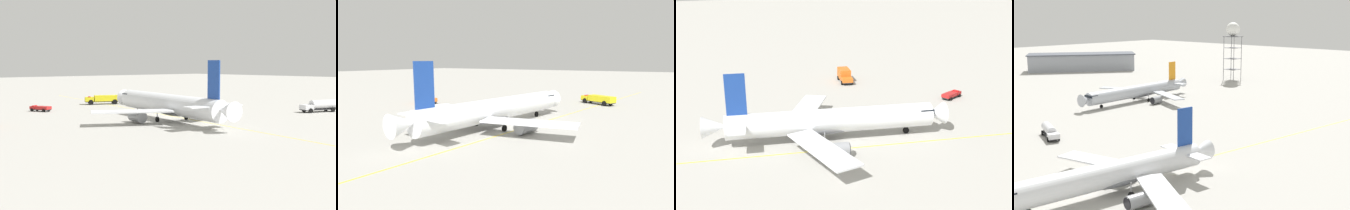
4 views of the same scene
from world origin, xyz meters
TOP-DOWN VIEW (x-y plane):
  - ground_plane at (0.00, 0.00)m, footprint 600.00×600.00m
  - airliner_main at (-2.16, -2.46)m, footprint 34.40×40.76m
  - fire_tender_truck at (6.68, 36.41)m, footprint 10.24×6.61m
  - fuel_tanker_truck at (35.28, -14.29)m, footprint 9.81×5.46m
  - ops_pickup_truck at (-15.08, 29.98)m, footprint 3.91×5.51m
  - taxiway_centreline at (1.75, -6.32)m, footprint 21.79×165.24m

SIDE VIEW (x-z plane):
  - ground_plane at x=0.00m, z-range 0.00..0.00m
  - taxiway_centreline at x=1.75m, z-range 0.00..0.01m
  - ops_pickup_truck at x=-15.08m, z-range 0.10..1.51m
  - fire_tender_truck at x=6.68m, z-range 0.28..2.78m
  - fuel_tanker_truck at x=35.28m, z-range 0.15..3.02m
  - airliner_main at x=-2.16m, z-range -2.92..9.14m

